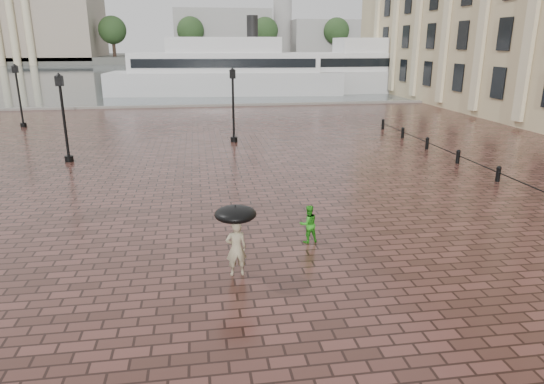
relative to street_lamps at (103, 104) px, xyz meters
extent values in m
plane|color=#381F19|center=(5.00, -15.33, -2.33)|extent=(300.00, 300.00, 0.00)
plane|color=#424E51|center=(5.00, 76.67, -2.33)|extent=(240.00, 240.00, 0.00)
cube|color=slate|center=(5.00, 16.67, -2.33)|extent=(80.00, 0.60, 0.30)
cube|color=#4C4C47|center=(5.00, 144.67, -1.33)|extent=(300.00, 60.00, 2.00)
cube|color=gray|center=(-50.00, 129.67, 9.67)|extent=(55.00, 30.00, 22.00)
cube|color=#999591|center=(15.00, 134.67, 6.67)|extent=(30.00, 22.00, 14.00)
cube|color=#999591|center=(50.00, 134.67, 5.17)|extent=(25.00, 22.00, 11.00)
cube|color=#999591|center=(85.00, 134.67, 7.67)|extent=(35.00, 22.00, 16.00)
cylinder|color=#999591|center=(35.00, 134.67, 9.67)|extent=(6.00, 6.00, 20.00)
cylinder|color=#2D2119|center=(-40.00, 122.67, 1.67)|extent=(1.00, 1.00, 8.00)
sphere|color=#1D3317|center=(-40.00, 122.67, 7.17)|extent=(8.00, 8.00, 8.00)
cylinder|color=#2D2119|center=(-17.50, 122.67, 1.67)|extent=(1.00, 1.00, 8.00)
sphere|color=#1D3317|center=(-17.50, 122.67, 7.17)|extent=(8.00, 8.00, 8.00)
cylinder|color=#2D2119|center=(5.00, 122.67, 1.67)|extent=(1.00, 1.00, 8.00)
sphere|color=#1D3317|center=(5.00, 122.67, 7.17)|extent=(8.00, 8.00, 8.00)
cylinder|color=#2D2119|center=(27.50, 122.67, 1.67)|extent=(1.00, 1.00, 8.00)
sphere|color=#1D3317|center=(27.50, 122.67, 7.17)|extent=(8.00, 8.00, 8.00)
cylinder|color=#2D2119|center=(50.00, 122.67, 1.67)|extent=(1.00, 1.00, 8.00)
sphere|color=#1D3317|center=(50.00, 122.67, 7.17)|extent=(8.00, 8.00, 8.00)
cylinder|color=#2D2119|center=(72.50, 122.67, 1.67)|extent=(1.00, 1.00, 8.00)
sphere|color=#1D3317|center=(72.50, 122.67, 7.17)|extent=(8.00, 8.00, 8.00)
cylinder|color=#2D2119|center=(95.00, 122.67, 1.67)|extent=(1.00, 1.00, 8.00)
sphere|color=#1D3317|center=(95.00, 122.67, 7.17)|extent=(8.00, 8.00, 8.00)
cylinder|color=black|center=(19.00, -12.33, -2.03)|extent=(0.20, 0.20, 0.60)
sphere|color=black|center=(19.00, -12.33, -1.71)|extent=(0.22, 0.22, 0.22)
cylinder|color=black|center=(19.00, -8.83, -2.03)|extent=(0.20, 0.20, 0.60)
sphere|color=black|center=(19.00, -8.83, -1.71)|extent=(0.22, 0.22, 0.22)
cylinder|color=black|center=(19.00, -5.33, -2.03)|extent=(0.20, 0.20, 0.60)
sphere|color=black|center=(19.00, -5.33, -1.71)|extent=(0.22, 0.22, 0.22)
cylinder|color=black|center=(19.00, -1.83, -2.03)|extent=(0.20, 0.20, 0.60)
sphere|color=black|center=(19.00, -1.83, -1.71)|extent=(0.22, 0.22, 0.22)
cylinder|color=black|center=(19.00, 1.67, -2.03)|extent=(0.20, 0.20, 0.60)
sphere|color=black|center=(19.00, 1.67, -1.71)|extent=(0.22, 0.22, 0.22)
cylinder|color=black|center=(-1.00, -5.33, -2.18)|extent=(0.44, 0.44, 0.30)
cylinder|color=black|center=(-1.00, -5.33, -0.33)|extent=(0.14, 0.14, 4.00)
cube|color=black|center=(-1.00, -5.33, 1.82)|extent=(0.35, 0.35, 0.50)
sphere|color=beige|center=(-1.00, -5.33, 1.82)|extent=(0.28, 0.28, 0.28)
cylinder|color=black|center=(8.00, -1.33, -2.18)|extent=(0.44, 0.44, 0.30)
cylinder|color=black|center=(8.00, -1.33, -0.33)|extent=(0.14, 0.14, 4.00)
cube|color=black|center=(8.00, -1.33, 1.82)|extent=(0.35, 0.35, 0.50)
sphere|color=beige|center=(8.00, -1.33, 1.82)|extent=(0.28, 0.28, 0.28)
cylinder|color=black|center=(-7.00, 6.67, -2.18)|extent=(0.44, 0.44, 0.30)
cylinder|color=black|center=(-7.00, 6.67, -0.33)|extent=(0.14, 0.14, 4.00)
cube|color=black|center=(-7.00, 6.67, 1.82)|extent=(0.35, 0.35, 0.50)
sphere|color=beige|center=(-7.00, 6.67, 1.82)|extent=(0.28, 0.28, 0.28)
imported|color=tan|center=(6.62, -19.69, -1.56)|extent=(0.58, 0.40, 1.54)
imported|color=#29971C|center=(9.02, -17.78, -1.72)|extent=(0.66, 0.56, 1.21)
cube|color=silver|center=(9.34, 28.23, -1.00)|extent=(28.02, 9.23, 2.64)
cube|color=silver|center=(9.34, 28.23, 1.42)|extent=(22.46, 7.82, 2.20)
cube|color=silver|center=(9.34, 28.23, 3.40)|extent=(13.63, 6.31, 1.76)
cylinder|color=black|center=(12.63, 27.91, 5.38)|extent=(1.32, 1.32, 2.64)
cube|color=black|center=(9.06, 25.33, 1.42)|extent=(20.82, 2.12, 0.99)
cube|color=black|center=(9.62, 31.13, 1.42)|extent=(20.82, 2.12, 0.99)
cube|color=silver|center=(29.88, 28.78, -1.01)|extent=(27.38, 6.90, 2.62)
cube|color=silver|center=(29.88, 28.78, 1.39)|extent=(21.91, 5.96, 2.18)
cube|color=silver|center=(29.88, 28.78, 3.35)|extent=(13.17, 5.19, 1.75)
cylinder|color=black|center=(33.15, 28.82, 5.32)|extent=(1.31, 1.31, 2.62)
cube|color=black|center=(29.92, 25.88, 1.39)|extent=(20.75, 0.37, 0.98)
cube|color=black|center=(29.84, 31.67, 1.39)|extent=(20.75, 0.37, 0.98)
cylinder|color=black|center=(6.62, -19.69, -1.02)|extent=(0.02, 0.02, 0.95)
ellipsoid|color=black|center=(6.62, -19.69, -0.59)|extent=(1.10, 1.10, 0.39)
camera|label=1|loc=(5.75, -31.51, 3.66)|focal=32.00mm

